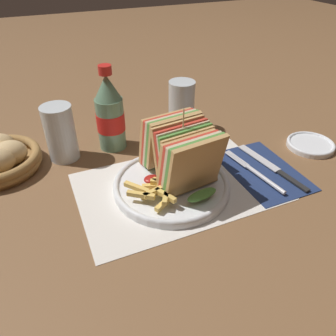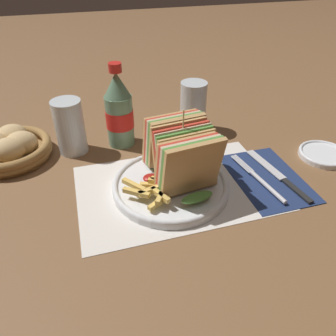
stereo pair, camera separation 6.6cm
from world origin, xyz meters
name	(u,v)px [view 1 (the left image)]	position (x,y,z in m)	size (l,w,h in m)	color
ground_plane	(178,187)	(0.00, 0.00, 0.00)	(4.00, 4.00, 0.00)	brown
placemat	(180,187)	(0.00, 0.00, 0.00)	(0.40, 0.26, 0.00)	silver
plate_main	(172,185)	(-0.02, 0.00, 0.01)	(0.24, 0.24, 0.02)	white
club_sandwich	(182,153)	(0.01, 0.01, 0.07)	(0.13, 0.20, 0.15)	tan
fries_pile	(157,191)	(-0.06, -0.03, 0.03)	(0.11, 0.09, 0.02)	#E0B756
ketchup_blob	(152,179)	(-0.05, 0.01, 0.03)	(0.03, 0.03, 0.01)	maroon
napkin	(262,170)	(0.19, -0.02, 0.00)	(0.14, 0.21, 0.00)	navy
fork	(259,175)	(0.17, -0.04, 0.01)	(0.04, 0.18, 0.01)	silver
knife	(272,167)	(0.22, -0.03, 0.01)	(0.04, 0.20, 0.00)	black
coke_bottle_near	(110,114)	(-0.08, 0.21, 0.09)	(0.07, 0.07, 0.20)	slate
glass_near	(181,109)	(0.11, 0.23, 0.06)	(0.07, 0.07, 0.13)	silver
glass_far	(61,137)	(-0.20, 0.21, 0.06)	(0.07, 0.07, 0.13)	silver
side_saucer	(311,144)	(0.36, 0.01, 0.01)	(0.11, 0.11, 0.01)	white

